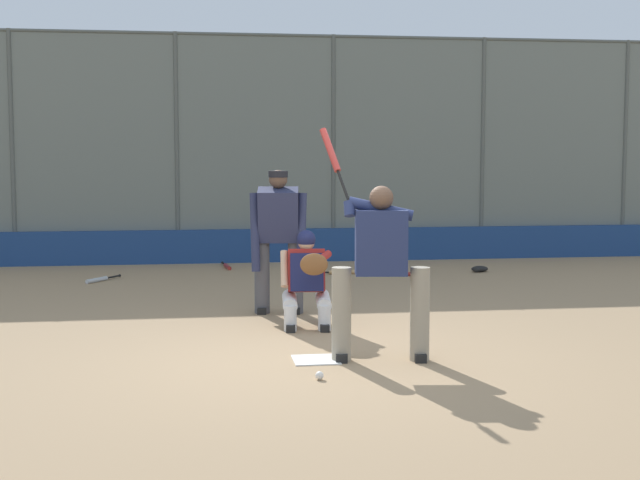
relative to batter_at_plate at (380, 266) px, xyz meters
name	(u,v)px	position (x,y,z in m)	size (l,w,h in m)	color
ground_plane	(316,360)	(0.60, -0.07, -0.90)	(160.00, 160.00, 0.00)	#9E7F5B
home_plate_marker	(316,360)	(0.60, -0.07, -0.90)	(0.43, 0.43, 0.01)	white
backstop_fence	(256,144)	(0.60, -8.05, 1.24)	(19.92, 0.08, 4.11)	#515651
padding_wall	(257,246)	(0.60, -7.95, -0.60)	(19.44, 0.18, 0.60)	navy
bleachers_beyond	(321,218)	(-0.99, -10.91, -0.32)	(13.89, 3.05, 1.80)	slate
batter_at_plate	(380,266)	(0.00, 0.00, 0.00)	(0.98, 0.71, 2.20)	gray
catcher_behind_plate	(307,278)	(0.48, -1.65, -0.33)	(0.59, 0.71, 1.10)	silver
umpire_home	(278,237)	(0.71, -2.61, 0.05)	(0.71, 0.49, 1.76)	#4C4C51
spare_bat_near_backstop	(400,273)	(-1.57, -5.90, -0.87)	(0.50, 0.70, 0.07)	black
spare_bat_by_padding	(339,272)	(-0.60, -6.09, -0.87)	(0.80, 0.10, 0.07)	black
spare_bat_third_base_side	(227,266)	(1.18, -7.15, -0.87)	(0.15, 0.86, 0.07)	black
spare_bat_first_base_side	(99,279)	(3.18, -5.78, -0.87)	(0.48, 0.69, 0.07)	black
fielding_glove_on_dirt	(479,269)	(-2.97, -6.04, -0.85)	(0.28, 0.21, 0.10)	black
baseball_loose	(320,376)	(0.67, 0.66, -0.87)	(0.07, 0.07, 0.07)	white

